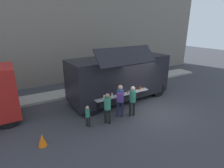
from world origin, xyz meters
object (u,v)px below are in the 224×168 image
Objects in this scene: customer_mid_with_backpack at (120,98)px; food_truck_main at (120,77)px; trash_bin at (148,75)px; child_near_queue at (88,114)px; customer_front_ordering at (132,98)px; customer_rear_waiting at (107,106)px; traffic_cone_orange at (42,140)px.

food_truck_main is at bearing 5.20° from customer_mid_with_backpack.
trash_bin is 0.94× the size of child_near_queue.
customer_front_ordering is 0.68m from customer_mid_with_backpack.
customer_rear_waiting is 1.47× the size of child_near_queue.
customer_front_ordering is at bearing -71.31° from customer_mid_with_backpack.
customer_rear_waiting is at bearing -145.09° from trash_bin.
customer_mid_with_backpack is at bearing -28.38° from customer_rear_waiting.
customer_mid_with_backpack is (-5.73, -4.37, 0.58)m from trash_bin.
traffic_cone_orange is at bearing -153.72° from trash_bin.
food_truck_main is 4.11× the size of customer_rear_waiting.
customer_front_ordering reaches higher than traffic_cone_orange.
customer_rear_waiting is at bearing -46.07° from child_near_queue.
trash_bin is (4.43, 2.32, -1.03)m from food_truck_main.
customer_mid_with_backpack is at bearing 78.87° from customer_front_ordering.
food_truck_main is at bearing 2.73° from customer_rear_waiting.
child_near_queue reaches higher than trash_bin.
child_near_queue is at bearing 128.48° from customer_mid_with_backpack.
trash_bin reaches higher than traffic_cone_orange.
child_near_queue is (2.18, 0.41, 0.38)m from traffic_cone_orange.
customer_mid_with_backpack is 1.63× the size of child_near_queue.
customer_rear_waiting reaches higher than trash_bin.
traffic_cone_orange is 0.32× the size of customer_front_ordering.
customer_rear_waiting is at bearing 142.74° from customer_mid_with_backpack.
child_near_queue is at bearing -149.83° from trash_bin.
traffic_cone_orange is 0.31× the size of customer_mid_with_backpack.
food_truck_main is at bearing -8.40° from customer_front_ordering.
traffic_cone_orange is 0.54× the size of trash_bin.
trash_bin is 8.08m from customer_rear_waiting.
traffic_cone_orange is 3.23m from customer_rear_waiting.
traffic_cone_orange is 10.89m from trash_bin.
food_truck_main is at bearing -0.31° from child_near_queue.
customer_rear_waiting is (-1.53, -0.03, -0.05)m from customer_front_ordering.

